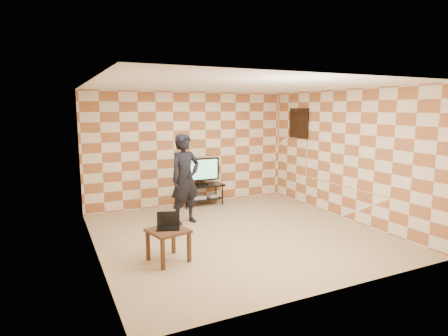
{
  "coord_description": "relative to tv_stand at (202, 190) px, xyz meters",
  "views": [
    {
      "loc": [
        -3.11,
        -5.93,
        2.29
      ],
      "look_at": [
        0.0,
        0.6,
        1.15
      ],
      "focal_mm": 30.0,
      "sensor_mm": 36.0,
      "label": 1
    }
  ],
  "objects": [
    {
      "name": "tv_stand",
      "position": [
        0.0,
        0.0,
        0.0
      ],
      "size": [
        1.05,
        0.47,
        0.5
      ],
      "color": "black",
      "rests_on": "floor"
    },
    {
      "name": "wall_left",
      "position": [
        -2.68,
        -2.23,
        0.98
      ],
      "size": [
        0.02,
        5.0,
        2.7
      ],
      "primitive_type": "cube",
      "color": "beige",
      "rests_on": "ground"
    },
    {
      "name": "side_table",
      "position": [
        -1.73,
        -2.91,
        0.04
      ],
      "size": [
        0.65,
        0.65,
        0.5
      ],
      "color": "#321B11",
      "rests_on": "floor"
    },
    {
      "name": "wall_back",
      "position": [
        -0.18,
        0.27,
        0.98
      ],
      "size": [
        5.0,
        0.02,
        2.7
      ],
      "primitive_type": "cube",
      "color": "beige",
      "rests_on": "ground"
    },
    {
      "name": "wall_art",
      "position": [
        2.29,
        -0.68,
        1.58
      ],
      "size": [
        0.04,
        0.72,
        0.72
      ],
      "color": "black",
      "rests_on": "wall_right"
    },
    {
      "name": "person",
      "position": [
        -0.83,
        -1.18,
        0.54
      ],
      "size": [
        0.75,
        0.59,
        1.81
      ],
      "primitive_type": "imported",
      "rotation": [
        0.0,
        0.0,
        0.26
      ],
      "color": "black",
      "rests_on": "floor"
    },
    {
      "name": "floor",
      "position": [
        -0.18,
        -2.23,
        -0.37
      ],
      "size": [
        5.0,
        5.0,
        0.0
      ],
      "primitive_type": "plane",
      "color": "tan",
      "rests_on": "ground"
    },
    {
      "name": "game_console",
      "position": [
        0.29,
        0.01,
        -0.17
      ],
      "size": [
        0.27,
        0.22,
        0.05
      ],
      "primitive_type": "cube",
      "rotation": [
        0.0,
        0.0,
        0.22
      ],
      "color": "silver",
      "rests_on": "tv_stand"
    },
    {
      "name": "dvd_player",
      "position": [
        -0.16,
        0.01,
        -0.16
      ],
      "size": [
        0.46,
        0.33,
        0.07
      ],
      "primitive_type": "cube",
      "rotation": [
        0.0,
        0.0,
        -0.04
      ],
      "color": "#AFAFB1",
      "rests_on": "tv_stand"
    },
    {
      "name": "laptop",
      "position": [
        -1.7,
        -2.83,
        0.19
      ],
      "size": [
        0.42,
        0.38,
        0.23
      ],
      "color": "black",
      "rests_on": "side_table"
    },
    {
      "name": "ceiling",
      "position": [
        -0.18,
        -2.23,
        2.33
      ],
      "size": [
        5.0,
        5.0,
        0.02
      ],
      "primitive_type": "cube",
      "color": "white",
      "rests_on": "wall_back"
    },
    {
      "name": "wall_front",
      "position": [
        -0.18,
        -4.73,
        0.98
      ],
      "size": [
        5.0,
        0.02,
        2.7
      ],
      "primitive_type": "cube",
      "color": "beige",
      "rests_on": "ground"
    },
    {
      "name": "wall_right",
      "position": [
        2.32,
        -2.23,
        0.98
      ],
      "size": [
        0.02,
        5.0,
        2.7
      ],
      "primitive_type": "cube",
      "color": "beige",
      "rests_on": "ground"
    },
    {
      "name": "tv",
      "position": [
        -0.0,
        -0.0,
        0.49
      ],
      "size": [
        0.88,
        0.17,
        0.64
      ],
      "color": "black",
      "rests_on": "tv_stand"
    }
  ]
}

